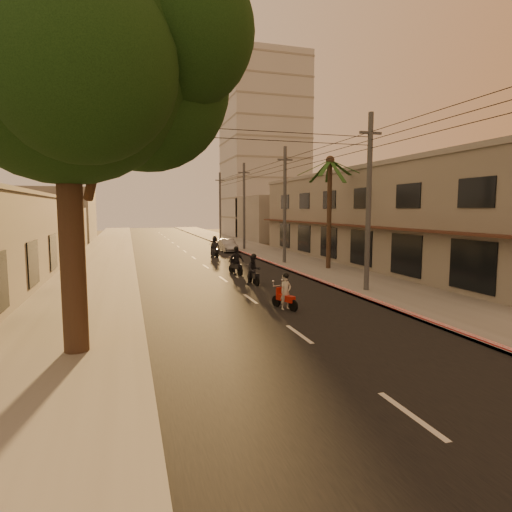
% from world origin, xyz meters
% --- Properties ---
extents(ground, '(160.00, 160.00, 0.00)m').
position_xyz_m(ground, '(0.00, 0.00, 0.00)').
color(ground, '#383023').
rests_on(ground, ground).
extents(road, '(10.00, 140.00, 0.02)m').
position_xyz_m(road, '(0.00, 20.00, 0.01)').
color(road, black).
rests_on(road, ground).
extents(sidewalk_right, '(5.00, 140.00, 0.12)m').
position_xyz_m(sidewalk_right, '(7.50, 20.00, 0.06)').
color(sidewalk_right, slate).
rests_on(sidewalk_right, ground).
extents(sidewalk_left, '(5.00, 140.00, 0.12)m').
position_xyz_m(sidewalk_left, '(-7.50, 20.00, 0.06)').
color(sidewalk_left, slate).
rests_on(sidewalk_left, ground).
extents(curb_stripe, '(0.20, 60.00, 0.20)m').
position_xyz_m(curb_stripe, '(5.10, 15.00, 0.10)').
color(curb_stripe, red).
rests_on(curb_stripe, ground).
extents(shophouse_row, '(8.80, 34.20, 7.30)m').
position_xyz_m(shophouse_row, '(13.95, 18.00, 3.65)').
color(shophouse_row, gray).
rests_on(shophouse_row, ground).
extents(distant_tower, '(12.10, 12.10, 28.00)m').
position_xyz_m(distant_tower, '(16.00, 56.00, 14.00)').
color(distant_tower, '#B7B5B2').
rests_on(distant_tower, ground).
extents(broadleaf_tree, '(9.60, 8.70, 12.10)m').
position_xyz_m(broadleaf_tree, '(-6.61, 2.14, 8.48)').
color(broadleaf_tree, black).
rests_on(broadleaf_tree, ground).
extents(palm_tree, '(5.00, 5.00, 8.20)m').
position_xyz_m(palm_tree, '(8.00, 16.00, 7.15)').
color(palm_tree, black).
rests_on(palm_tree, ground).
extents(utility_poles, '(1.20, 48.26, 9.00)m').
position_xyz_m(utility_poles, '(6.20, 20.00, 6.54)').
color(utility_poles, '#38383A').
rests_on(utility_poles, ground).
extents(filler_right, '(8.00, 14.00, 6.00)m').
position_xyz_m(filler_right, '(14.00, 45.00, 3.00)').
color(filler_right, gray).
rests_on(filler_right, ground).
extents(filler_left_near, '(8.00, 14.00, 4.40)m').
position_xyz_m(filler_left_near, '(-14.00, 34.00, 2.20)').
color(filler_left_near, gray).
rests_on(filler_left_near, ground).
extents(filler_left_far, '(8.00, 14.00, 7.00)m').
position_xyz_m(filler_left_far, '(-14.00, 52.00, 3.50)').
color(filler_left_far, gray).
rests_on(filler_left_far, ground).
extents(scooter_red, '(0.86, 1.56, 1.59)m').
position_xyz_m(scooter_red, '(0.85, 5.58, 0.71)').
color(scooter_red, black).
rests_on(scooter_red, ground).
extents(scooter_mid_a, '(0.88, 1.80, 1.77)m').
position_xyz_m(scooter_mid_a, '(1.28, 11.78, 0.80)').
color(scooter_mid_a, black).
rests_on(scooter_mid_a, ground).
extents(scooter_mid_b, '(1.21, 1.89, 1.88)m').
position_xyz_m(scooter_mid_b, '(1.20, 15.58, 0.85)').
color(scooter_mid_b, black).
rests_on(scooter_mid_b, ground).
extents(scooter_far_a, '(1.04, 1.94, 1.92)m').
position_xyz_m(scooter_far_a, '(1.91, 26.14, 0.86)').
color(scooter_far_a, black).
rests_on(scooter_far_a, ground).
extents(parked_car, '(1.38, 3.87, 1.27)m').
position_xyz_m(parked_car, '(4.07, 30.54, 0.64)').
color(parked_car, '#93959A').
rests_on(parked_car, ground).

